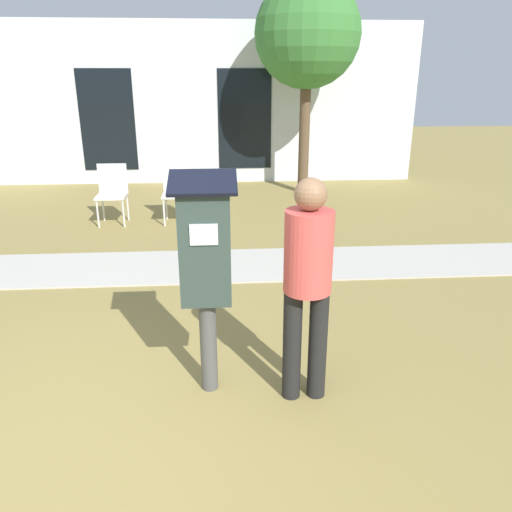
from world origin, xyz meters
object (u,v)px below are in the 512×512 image
(parking_meter, at_px, (205,258))
(outdoor_chair_left, at_px, (112,189))
(person_standing, at_px, (308,276))
(outdoor_chair_middle, at_px, (177,188))

(parking_meter, bearing_deg, outdoor_chair_left, 108.87)
(parking_meter, height_order, person_standing, parking_meter)
(person_standing, distance_m, outdoor_chair_middle, 4.84)
(person_standing, height_order, outdoor_chair_left, person_standing)
(person_standing, xyz_separation_m, outdoor_chair_left, (-2.22, 4.66, -0.40))
(outdoor_chair_left, height_order, outdoor_chair_middle, same)
(parking_meter, relative_size, outdoor_chair_middle, 1.77)
(outdoor_chair_middle, bearing_deg, parking_meter, -82.19)
(outdoor_chair_left, bearing_deg, parking_meter, -49.85)
(parking_meter, height_order, outdoor_chair_left, parking_meter)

